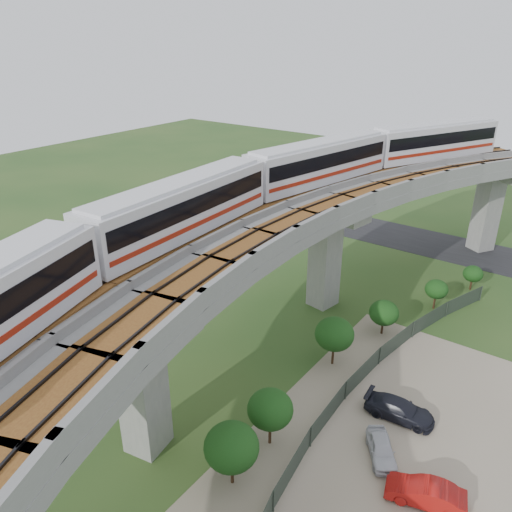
# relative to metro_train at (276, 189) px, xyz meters

# --- Properties ---
(ground) EXTENTS (160.00, 160.00, 0.00)m
(ground) POSITION_rel_metro_train_xyz_m (-0.44, -3.35, -12.31)
(ground) COLOR #274D1E
(ground) RESTS_ON ground
(dirt_lot) EXTENTS (18.00, 26.00, 0.04)m
(dirt_lot) POSITION_rel_metro_train_xyz_m (13.56, -5.35, -12.29)
(dirt_lot) COLOR gray
(dirt_lot) RESTS_ON ground
(asphalt_road) EXTENTS (60.00, 8.00, 0.03)m
(asphalt_road) POSITION_rel_metro_train_xyz_m (-0.44, 26.65, -12.29)
(asphalt_road) COLOR #232326
(asphalt_road) RESTS_ON ground
(viaduct) EXTENTS (19.58, 73.98, 11.40)m
(viaduct) POSITION_rel_metro_train_xyz_m (3.40, -3.35, -3.26)
(viaduct) COLOR #99968E
(viaduct) RESTS_ON ground
(metro_train) EXTENTS (12.20, 61.23, 3.64)m
(metro_train) POSITION_rel_metro_train_xyz_m (0.00, 0.00, 0.00)
(metro_train) COLOR silver
(metro_train) RESTS_ON ground
(fence) EXTENTS (3.87, 38.73, 1.50)m
(fence) POSITION_rel_metro_train_xyz_m (9.31, -3.35, -11.56)
(fence) COLOR #2D382D
(fence) RESTS_ON ground
(tree_0) EXTENTS (1.81, 1.81, 2.41)m
(tree_0) POSITION_rel_metro_train_xyz_m (10.50, 17.71, -10.67)
(tree_0) COLOR #382314
(tree_0) RESTS_ON ground
(tree_1) EXTENTS (1.97, 1.97, 2.75)m
(tree_1) POSITION_rel_metro_train_xyz_m (8.86, 12.11, -10.41)
(tree_1) COLOR #382314
(tree_1) RESTS_ON ground
(tree_2) EXTENTS (2.36, 2.36, 2.96)m
(tree_2) POSITION_rel_metro_train_xyz_m (6.80, 5.57, -10.35)
(tree_2) COLOR #382314
(tree_2) RESTS_ON ground
(tree_3) EXTENTS (2.84, 2.84, 3.79)m
(tree_3) POSITION_rel_metro_train_xyz_m (5.48, -0.35, -9.73)
(tree_3) COLOR #382314
(tree_3) RESTS_ON ground
(tree_4) EXTENTS (2.69, 2.69, 3.72)m
(tree_4) POSITION_rel_metro_train_xyz_m (6.19, -9.45, -9.74)
(tree_4) COLOR #382314
(tree_4) RESTS_ON ground
(tree_5) EXTENTS (2.94, 2.94, 3.82)m
(tree_5) POSITION_rel_metro_train_xyz_m (6.17, -12.99, -9.74)
(tree_5) COLOR #382314
(tree_5) RESTS_ON ground
(car_white) EXTENTS (3.04, 3.54, 1.15)m
(car_white) POSITION_rel_metro_train_xyz_m (11.93, -6.54, -11.69)
(car_white) COLOR silver
(car_white) RESTS_ON dirt_lot
(car_red) EXTENTS (4.25, 2.44, 1.32)m
(car_red) POSITION_rel_metro_train_xyz_m (15.00, -8.10, -11.61)
(car_red) COLOR #A9120F
(car_red) RESTS_ON dirt_lot
(car_dark) EXTENTS (4.49, 2.16, 1.26)m
(car_dark) POSITION_rel_metro_train_xyz_m (11.57, -2.89, -11.64)
(car_dark) COLOR black
(car_dark) RESTS_ON dirt_lot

